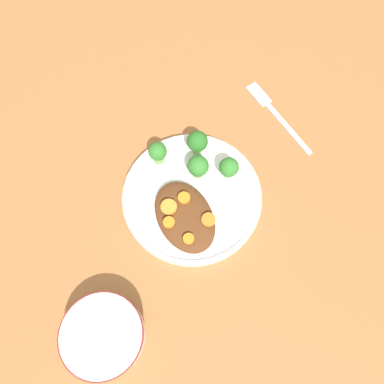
% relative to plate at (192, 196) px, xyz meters
% --- Properties ---
extents(ground_plane, '(4.00, 4.00, 0.00)m').
position_rel_plate_xyz_m(ground_plane, '(0.00, 0.00, -0.01)').
color(ground_plane, '#9E6638').
extents(plate, '(0.24, 0.24, 0.02)m').
position_rel_plate_xyz_m(plate, '(0.00, 0.00, 0.00)').
color(plate, white).
rests_on(plate, ground_plane).
extents(dip_bowl, '(0.12, 0.12, 0.05)m').
position_rel_plate_xyz_m(dip_bowl, '(0.14, -0.22, 0.01)').
color(dip_bowl, white).
rests_on(dip_bowl, ground_plane).
extents(stew_mound, '(0.13, 0.09, 0.02)m').
position_rel_plate_xyz_m(stew_mound, '(0.03, -0.03, 0.02)').
color(stew_mound, '#5B3319').
rests_on(stew_mound, plate).
extents(broccoli_floret_0, '(0.03, 0.03, 0.05)m').
position_rel_plate_xyz_m(broccoli_floret_0, '(-0.09, -0.02, 0.03)').
color(broccoli_floret_0, '#759E51').
rests_on(broccoli_floret_0, plate).
extents(broccoli_floret_1, '(0.03, 0.03, 0.05)m').
position_rel_plate_xyz_m(broccoli_floret_1, '(-0.01, 0.07, 0.03)').
color(broccoli_floret_1, '#7FA85B').
rests_on(broccoli_floret_1, plate).
extents(broccoli_floret_2, '(0.04, 0.04, 0.05)m').
position_rel_plate_xyz_m(broccoli_floret_2, '(-0.03, 0.03, 0.04)').
color(broccoli_floret_2, '#759E51').
rests_on(broccoli_floret_2, plate).
extents(broccoli_floret_3, '(0.04, 0.04, 0.05)m').
position_rel_plate_xyz_m(broccoli_floret_3, '(-0.07, 0.05, 0.04)').
color(broccoli_floret_3, '#7FA85B').
rests_on(broccoli_floret_3, plate).
extents(carrot_slice_0, '(0.02, 0.02, 0.01)m').
position_rel_plate_xyz_m(carrot_slice_0, '(0.01, -0.02, 0.03)').
color(carrot_slice_0, orange).
rests_on(carrot_slice_0, stew_mound).
extents(carrot_slice_1, '(0.02, 0.02, 0.00)m').
position_rel_plate_xyz_m(carrot_slice_1, '(0.06, 0.00, 0.03)').
color(carrot_slice_1, orange).
rests_on(carrot_slice_1, stew_mound).
extents(carrot_slice_2, '(0.02, 0.02, 0.01)m').
position_rel_plate_xyz_m(carrot_slice_2, '(0.07, -0.04, 0.03)').
color(carrot_slice_2, orange).
rests_on(carrot_slice_2, stew_mound).
extents(carrot_slice_3, '(0.02, 0.02, 0.01)m').
position_rel_plate_xyz_m(carrot_slice_3, '(0.03, -0.06, 0.03)').
color(carrot_slice_3, orange).
rests_on(carrot_slice_3, stew_mound).
extents(carrot_slice_4, '(0.03, 0.03, 0.01)m').
position_rel_plate_xyz_m(carrot_slice_4, '(0.01, -0.05, 0.03)').
color(carrot_slice_4, orange).
rests_on(carrot_slice_4, stew_mound).
extents(fork, '(0.19, 0.04, 0.01)m').
position_rel_plate_xyz_m(fork, '(-0.09, 0.22, -0.01)').
color(fork, silver).
rests_on(fork, ground_plane).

